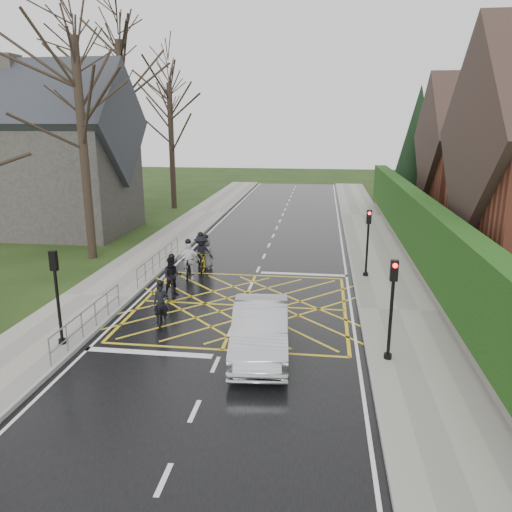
% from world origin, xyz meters
% --- Properties ---
extents(ground, '(120.00, 120.00, 0.00)m').
position_xyz_m(ground, '(0.00, 0.00, 0.00)').
color(ground, black).
rests_on(ground, ground).
extents(road, '(9.00, 80.00, 0.01)m').
position_xyz_m(road, '(0.00, 0.00, 0.01)').
color(road, black).
rests_on(road, ground).
extents(sidewalk_right, '(3.00, 80.00, 0.15)m').
position_xyz_m(sidewalk_right, '(6.00, 0.00, 0.07)').
color(sidewalk_right, gray).
rests_on(sidewalk_right, ground).
extents(sidewalk_left, '(3.00, 80.00, 0.15)m').
position_xyz_m(sidewalk_left, '(-6.00, 0.00, 0.07)').
color(sidewalk_left, gray).
rests_on(sidewalk_left, ground).
extents(stone_wall, '(0.50, 38.00, 0.70)m').
position_xyz_m(stone_wall, '(7.75, 6.00, 0.35)').
color(stone_wall, slate).
rests_on(stone_wall, ground).
extents(hedge, '(0.90, 38.00, 2.80)m').
position_xyz_m(hedge, '(7.75, 6.00, 2.10)').
color(hedge, '#17330D').
rests_on(hedge, stone_wall).
extents(house_far, '(9.80, 8.80, 10.30)m').
position_xyz_m(house_far, '(14.75, 18.00, 4.36)').
color(house_far, brown).
rests_on(house_far, ground).
extents(conifer, '(4.60, 4.60, 10.00)m').
position_xyz_m(conifer, '(10.75, 26.00, 4.99)').
color(conifer, black).
rests_on(conifer, ground).
extents(church, '(8.80, 7.80, 11.00)m').
position_xyz_m(church, '(-13.54, 12.00, 4.93)').
color(church, '#2D2B28').
rests_on(church, ground).
extents(tree_near, '(9.24, 9.24, 11.44)m').
position_xyz_m(tree_near, '(-9.00, 6.00, 7.91)').
color(tree_near, black).
rests_on(tree_near, ground).
extents(tree_mid, '(10.08, 10.08, 12.48)m').
position_xyz_m(tree_mid, '(-10.00, 14.00, 8.63)').
color(tree_mid, black).
rests_on(tree_mid, ground).
extents(tree_far, '(8.40, 8.40, 10.40)m').
position_xyz_m(tree_far, '(-9.30, 22.00, 7.19)').
color(tree_far, black).
rests_on(tree_far, ground).
extents(railing_south, '(0.05, 5.04, 1.03)m').
position_xyz_m(railing_south, '(-4.65, -3.50, 0.78)').
color(railing_south, slate).
rests_on(railing_south, ground).
extents(railing_north, '(0.05, 6.04, 1.03)m').
position_xyz_m(railing_north, '(-4.65, 4.00, 0.79)').
color(railing_north, slate).
rests_on(railing_north, ground).
extents(traffic_light_ne, '(0.24, 0.31, 3.21)m').
position_xyz_m(traffic_light_ne, '(5.10, 4.20, 1.66)').
color(traffic_light_ne, black).
rests_on(traffic_light_ne, ground).
extents(traffic_light_se, '(0.24, 0.31, 3.21)m').
position_xyz_m(traffic_light_se, '(5.10, -4.20, 1.66)').
color(traffic_light_se, black).
rests_on(traffic_light_se, ground).
extents(traffic_light_sw, '(0.24, 0.31, 3.21)m').
position_xyz_m(traffic_light_sw, '(-5.10, -4.50, 1.66)').
color(traffic_light_sw, black).
rests_on(traffic_light_sw, ground).
extents(cyclist_rear, '(1.03, 1.77, 1.63)m').
position_xyz_m(cyclist_rear, '(-2.58, -2.18, 0.53)').
color(cyclist_rear, black).
rests_on(cyclist_rear, ground).
extents(cyclist_back, '(1.06, 1.87, 1.81)m').
position_xyz_m(cyclist_back, '(-3.04, 0.76, 0.68)').
color(cyclist_back, black).
rests_on(cyclist_back, ground).
extents(cyclist_mid, '(1.29, 2.11, 1.94)m').
position_xyz_m(cyclist_mid, '(-2.72, 4.40, 0.71)').
color(cyclist_mid, black).
rests_on(cyclist_mid, ground).
extents(cyclist_front, '(1.09, 1.97, 1.91)m').
position_xyz_m(cyclist_front, '(-2.95, 3.01, 0.71)').
color(cyclist_front, black).
rests_on(cyclist_front, ground).
extents(cyclist_lead, '(0.79, 1.79, 1.72)m').
position_xyz_m(cyclist_lead, '(-2.55, 4.83, 0.60)').
color(cyclist_lead, yellow).
rests_on(cyclist_lead, ground).
extents(car, '(2.11, 4.95, 1.59)m').
position_xyz_m(car, '(1.23, -4.04, 0.79)').
color(car, '#B6B8BE').
rests_on(car, ground).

